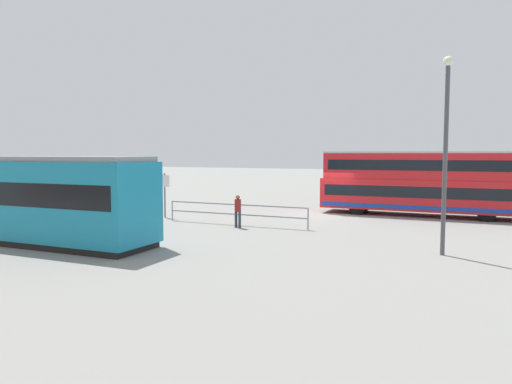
{
  "coord_description": "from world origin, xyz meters",
  "views": [
    {
      "loc": [
        -8.12,
        27.28,
        3.67
      ],
      "look_at": [
        2.36,
        4.92,
        1.67
      ],
      "focal_mm": 33.7,
      "sensor_mm": 36.0,
      "label": 1
    }
  ],
  "objects_px": {
    "street_lamp": "(446,141)",
    "double_decker_bus": "(425,183)",
    "pedestrian_near_railing": "(238,209)",
    "info_sign": "(164,187)",
    "tram_yellow": "(4,196)"
  },
  "relations": [
    {
      "from": "double_decker_bus",
      "to": "pedestrian_near_railing",
      "type": "relative_size",
      "value": 7.35
    },
    {
      "from": "double_decker_bus",
      "to": "pedestrian_near_railing",
      "type": "distance_m",
      "value": 11.75
    },
    {
      "from": "tram_yellow",
      "to": "street_lamp",
      "type": "distance_m",
      "value": 17.9
    },
    {
      "from": "street_lamp",
      "to": "double_decker_bus",
      "type": "bearing_deg",
      "value": -81.01
    },
    {
      "from": "info_sign",
      "to": "street_lamp",
      "type": "distance_m",
      "value": 15.92
    },
    {
      "from": "pedestrian_near_railing",
      "to": "info_sign",
      "type": "bearing_deg",
      "value": -16.4
    },
    {
      "from": "double_decker_bus",
      "to": "tram_yellow",
      "type": "height_order",
      "value": "double_decker_bus"
    },
    {
      "from": "pedestrian_near_railing",
      "to": "info_sign",
      "type": "xyz_separation_m",
      "value": [
        5.56,
        -1.64,
        0.79
      ]
    },
    {
      "from": "info_sign",
      "to": "street_lamp",
      "type": "height_order",
      "value": "street_lamp"
    },
    {
      "from": "tram_yellow",
      "to": "pedestrian_near_railing",
      "type": "relative_size",
      "value": 8.84
    },
    {
      "from": "tram_yellow",
      "to": "pedestrian_near_railing",
      "type": "bearing_deg",
      "value": -137.04
    },
    {
      "from": "double_decker_bus",
      "to": "tram_yellow",
      "type": "distance_m",
      "value": 22.01
    },
    {
      "from": "double_decker_bus",
      "to": "street_lamp",
      "type": "xyz_separation_m",
      "value": [
        -1.77,
        11.2,
        2.17
      ]
    },
    {
      "from": "double_decker_bus",
      "to": "info_sign",
      "type": "xyz_separation_m",
      "value": [
        13.41,
        7.05,
        -0.22
      ]
    },
    {
      "from": "street_lamp",
      "to": "info_sign",
      "type": "bearing_deg",
      "value": -15.3
    }
  ]
}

